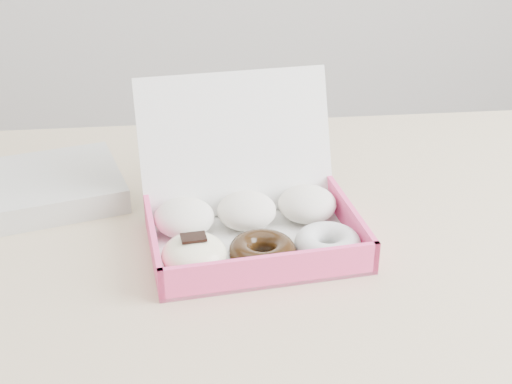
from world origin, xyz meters
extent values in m
cube|color=#CBAF86|center=(0.00, 0.00, 0.73)|extent=(1.20, 0.80, 0.04)
cylinder|color=#CBAF86|center=(0.55, 0.35, 0.35)|extent=(0.05, 0.05, 0.71)
cube|color=white|center=(0.00, -0.04, 0.75)|extent=(0.29, 0.23, 0.01)
cube|color=#FF4787|center=(0.01, -0.14, 0.77)|extent=(0.27, 0.04, 0.05)
cube|color=white|center=(-0.01, 0.05, 0.77)|extent=(0.27, 0.04, 0.05)
cube|color=#FF4787|center=(-0.14, -0.06, 0.77)|extent=(0.03, 0.20, 0.05)
cube|color=#FF4787|center=(0.13, -0.03, 0.77)|extent=(0.03, 0.20, 0.05)
cube|color=white|center=(-0.02, 0.07, 0.85)|extent=(0.28, 0.11, 0.19)
ellipsoid|color=white|center=(-0.09, 0.00, 0.78)|extent=(0.09, 0.09, 0.05)
ellipsoid|color=white|center=(-0.01, 0.01, 0.78)|extent=(0.09, 0.09, 0.05)
ellipsoid|color=white|center=(0.08, 0.02, 0.78)|extent=(0.09, 0.09, 0.05)
ellipsoid|color=#F3ECBE|center=(-0.08, -0.10, 0.78)|extent=(0.09, 0.09, 0.05)
cube|color=black|center=(-0.08, -0.10, 0.80)|extent=(0.03, 0.03, 0.00)
torus|color=black|center=(0.00, -0.09, 0.77)|extent=(0.10, 0.10, 0.03)
torus|color=white|center=(0.09, -0.08, 0.77)|extent=(0.10, 0.10, 0.03)
cube|color=beige|center=(-0.31, 0.12, 0.77)|extent=(0.27, 0.24, 0.04)
camera|label=1|loc=(-0.09, -0.84, 1.25)|focal=50.00mm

